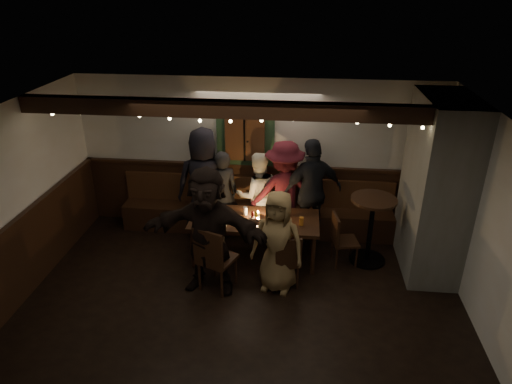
# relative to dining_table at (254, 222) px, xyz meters

# --- Properties ---
(room) EXTENTS (6.02, 5.01, 2.62)m
(room) POSITION_rel_dining_table_xyz_m (1.01, 0.02, 0.44)
(room) COLOR black
(room) RESTS_ON ground
(dining_table) EXTENTS (1.95, 0.83, 0.84)m
(dining_table) POSITION_rel_dining_table_xyz_m (0.00, 0.00, 0.00)
(dining_table) COLOR black
(dining_table) RESTS_ON ground
(chair_near_left) EXTENTS (0.60, 0.60, 1.01)m
(chair_near_left) POSITION_rel_dining_table_xyz_m (-0.47, -0.88, -0.07)
(chair_near_left) COLOR black
(chair_near_left) RESTS_ON ground
(chair_near_right) EXTENTS (0.48, 0.48, 0.83)m
(chair_near_right) POSITION_rel_dining_table_xyz_m (0.52, -0.70, -0.17)
(chair_near_right) COLOR black
(chair_near_right) RESTS_ON ground
(chair_end) EXTENTS (0.44, 0.44, 0.83)m
(chair_end) POSITION_rel_dining_table_xyz_m (1.31, -0.01, -0.17)
(chair_end) COLOR black
(chair_end) RESTS_ON ground
(high_top) EXTENTS (0.67, 0.67, 1.08)m
(high_top) POSITION_rel_dining_table_xyz_m (1.76, 0.12, 0.04)
(high_top) COLOR black
(high_top) RESTS_ON ground
(person_a) EXTENTS (1.03, 0.80, 1.86)m
(person_a) POSITION_rel_dining_table_xyz_m (-0.91, 0.71, 0.30)
(person_a) COLOR black
(person_a) RESTS_ON ground
(person_b) EXTENTS (0.65, 0.55, 1.51)m
(person_b) POSITION_rel_dining_table_xyz_m (-0.62, 0.69, 0.12)
(person_b) COLOR black
(person_b) RESTS_ON ground
(person_c) EXTENTS (0.86, 0.75, 1.49)m
(person_c) POSITION_rel_dining_table_xyz_m (-0.02, 0.72, 0.11)
(person_c) COLOR white
(person_c) RESTS_ON ground
(person_d) EXTENTS (1.23, 0.88, 1.73)m
(person_d) POSITION_rel_dining_table_xyz_m (0.41, 0.63, 0.23)
(person_d) COLOR #48121D
(person_d) RESTS_ON ground
(person_e) EXTENTS (1.13, 0.83, 1.78)m
(person_e) POSITION_rel_dining_table_xyz_m (0.86, 0.63, 0.25)
(person_e) COLOR black
(person_e) RESTS_ON ground
(person_f) EXTENTS (1.75, 0.73, 1.83)m
(person_f) POSITION_rel_dining_table_xyz_m (-0.54, -0.80, 0.28)
(person_f) COLOR black
(person_f) RESTS_ON ground
(person_g) EXTENTS (0.81, 0.62, 1.49)m
(person_g) POSITION_rel_dining_table_xyz_m (0.40, -0.71, 0.11)
(person_g) COLOR olive
(person_g) RESTS_ON ground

